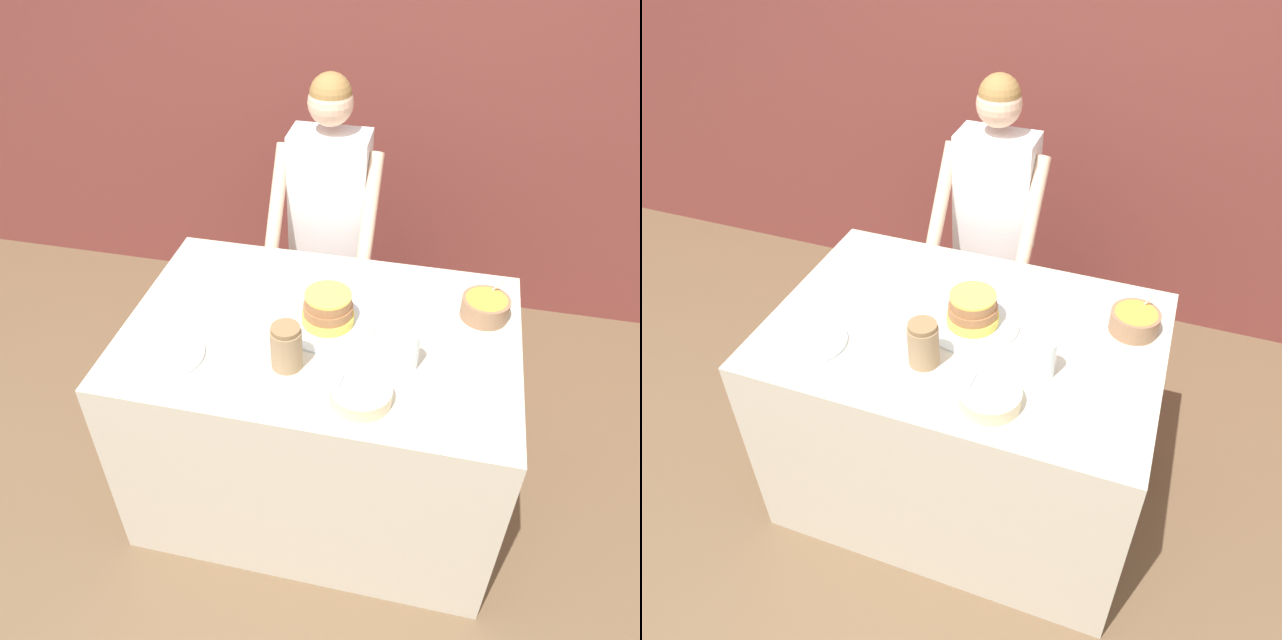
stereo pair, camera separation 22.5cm
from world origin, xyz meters
TOP-DOWN VIEW (x-y plane):
  - ground_plane at (0.00, 0.00)m, footprint 14.00×14.00m
  - wall_back at (0.00, 2.11)m, footprint 10.00×0.05m
  - counter at (0.00, 0.50)m, footprint 1.48×1.00m
  - person_baker at (-0.14, 1.30)m, footprint 0.49×0.45m
  - cake at (0.02, 0.54)m, footprint 0.36×0.36m
  - frosting_bowl_orange at (0.60, 0.71)m, footprint 0.18×0.18m
  - frosting_bowl_white at (0.21, 0.17)m, footprint 0.21×0.21m
  - drinking_glass at (0.34, 0.37)m, footprint 0.08×0.08m
  - ceramic_plate at (-0.51, 0.23)m, footprint 0.27×0.27m
  - stoneware_jar at (-0.07, 0.28)m, footprint 0.11×0.11m

SIDE VIEW (x-z plane):
  - ground_plane at x=0.00m, z-range 0.00..0.00m
  - counter at x=0.00m, z-range 0.00..0.96m
  - ceramic_plate at x=-0.51m, z-range 0.96..0.97m
  - frosting_bowl_white at x=0.21m, z-range 0.92..1.06m
  - person_baker at x=-0.14m, z-range 0.18..1.82m
  - frosting_bowl_orange at x=0.60m, z-range 0.93..1.08m
  - cake at x=0.02m, z-range 0.94..1.09m
  - drinking_glass at x=0.34m, z-range 0.96..1.11m
  - stoneware_jar at x=-0.07m, z-range 0.96..1.13m
  - wall_back at x=0.00m, z-range 0.00..2.60m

